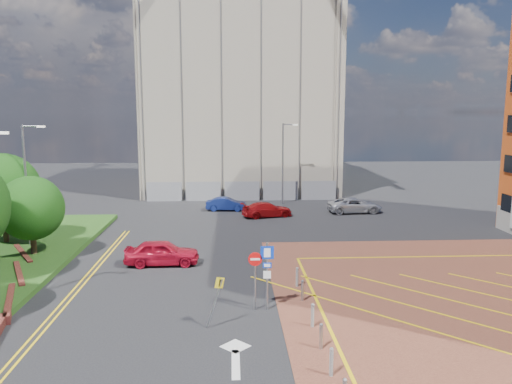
{
  "coord_description": "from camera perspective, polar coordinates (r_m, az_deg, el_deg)",
  "views": [
    {
      "loc": [
        -1.11,
        -20.93,
        9.06
      ],
      "look_at": [
        0.14,
        4.02,
        5.06
      ],
      "focal_mm": 35.0,
      "sensor_mm": 36.0,
      "label": 1
    }
  ],
  "objects": [
    {
      "name": "bollard_row",
      "position": [
        21.36,
        6.78,
        -14.68
      ],
      "size": [
        0.14,
        11.14,
        0.9
      ],
      "color": "#9EA0A8",
      "rests_on": "forecourt"
    },
    {
      "name": "construction_fence",
      "position": [
        51.6,
        -0.5,
        0.12
      ],
      "size": [
        21.6,
        0.06,
        2.0
      ],
      "primitive_type": "cube",
      "color": "gray",
      "rests_on": "ground"
    },
    {
      "name": "construction_building",
      "position": [
        60.97,
        -1.87,
        10.93
      ],
      "size": [
        21.2,
        19.2,
        22.0
      ],
      "primitive_type": "cube",
      "color": "gray",
      "rests_on": "ground"
    },
    {
      "name": "car_blue_back",
      "position": [
        46.47,
        -3.41,
        -1.38
      ],
      "size": [
        3.84,
        1.61,
        1.23
      ],
      "primitive_type": "imported",
      "rotation": [
        0.0,
        0.0,
        1.49
      ],
      "color": "navy",
      "rests_on": "ground"
    },
    {
      "name": "warning_sign",
      "position": [
        21.49,
        -4.54,
        -11.73
      ],
      "size": [
        0.8,
        0.43,
        2.24
      ],
      "color": "#9EA0A8",
      "rests_on": "ground"
    },
    {
      "name": "car_red_back",
      "position": [
        43.65,
        1.27,
        -2.02
      ],
      "size": [
        4.75,
        2.92,
        1.29
      ],
      "primitive_type": "imported",
      "rotation": [
        0.0,
        0.0,
        1.84
      ],
      "color": "#990D0F",
      "rests_on": "ground"
    },
    {
      "name": "tree_c",
      "position": [
        33.83,
        -24.32,
        -1.7
      ],
      "size": [
        4.0,
        4.0,
        4.9
      ],
      "color": "#3D2B1C",
      "rests_on": "grass_bed"
    },
    {
      "name": "lamp_back",
      "position": [
        49.42,
        3.17,
        3.64
      ],
      "size": [
        1.53,
        0.16,
        8.0
      ],
      "color": "#9EA0A8",
      "rests_on": "ground"
    },
    {
      "name": "lamp_left_far",
      "position": [
        35.79,
        -24.69,
        1.21
      ],
      "size": [
        1.53,
        0.16,
        8.0
      ],
      "color": "#9EA0A8",
      "rests_on": "grass_bed"
    },
    {
      "name": "retaining_wall",
      "position": [
        26.8,
        -26.73,
        -11.21
      ],
      "size": [
        6.06,
        20.33,
        0.4
      ],
      "color": "maroon",
      "rests_on": "ground"
    },
    {
      "name": "tree_d",
      "position": [
        37.61,
        -26.99,
        0.17
      ],
      "size": [
        5.0,
        5.0,
        6.08
      ],
      "color": "#3D2B1C",
      "rests_on": "grass_bed"
    },
    {
      "name": "car_red_left",
      "position": [
        30.61,
        -10.7,
        -6.81
      ],
      "size": [
        4.45,
        1.88,
        1.5
      ],
      "primitive_type": "imported",
      "rotation": [
        0.0,
        0.0,
        1.59
      ],
      "color": "#B80F27",
      "rests_on": "ground"
    },
    {
      "name": "sign_cluster",
      "position": [
        23.08,
        0.77,
        -8.83
      ],
      "size": [
        1.17,
        0.12,
        3.2
      ],
      "color": "#9EA0A8",
      "rests_on": "ground"
    },
    {
      "name": "ground",
      "position": [
        22.83,
        0.15,
        -14.28
      ],
      "size": [
        140.0,
        140.0,
        0.0
      ],
      "primitive_type": "plane",
      "color": "black",
      "rests_on": "ground"
    },
    {
      "name": "car_silver_back",
      "position": [
        46.31,
        11.21,
        -1.49
      ],
      "size": [
        5.04,
        2.58,
        1.36
      ],
      "primitive_type": "imported",
      "rotation": [
        0.0,
        0.0,
        1.64
      ],
      "color": "#B6B7BE",
      "rests_on": "ground"
    }
  ]
}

